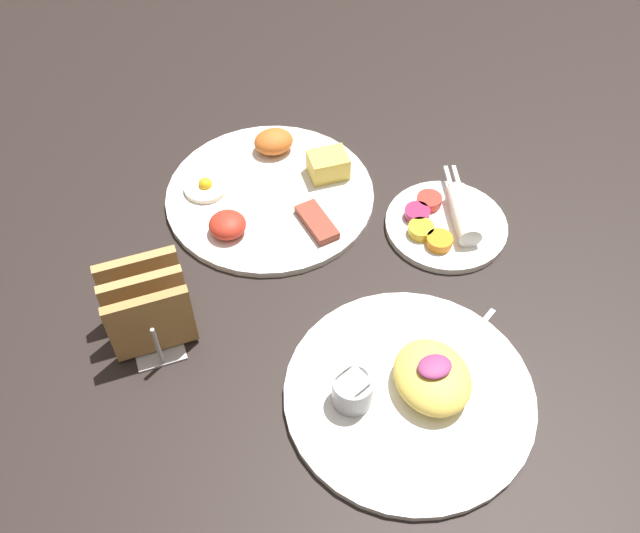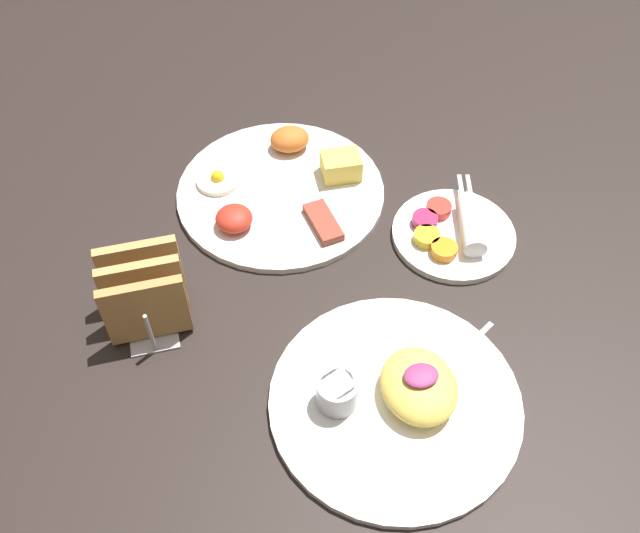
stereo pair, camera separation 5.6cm
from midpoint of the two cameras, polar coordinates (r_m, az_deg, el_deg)
name	(u,v)px [view 1 (the left image)]	position (r m, az deg, el deg)	size (l,w,h in m)	color
ground_plane	(323,288)	(0.94, -1.50, -1.78)	(3.00, 3.00, 0.00)	black
plate_breakfast	(271,191)	(1.05, -5.49, 6.01)	(0.30, 0.30, 0.05)	white
plate_condiments	(447,222)	(1.01, 8.53, 3.47)	(0.17, 0.18, 0.04)	white
plate_foreground	(411,389)	(0.84, 5.38, -9.84)	(0.29, 0.29, 0.06)	white
toast_rack	(147,306)	(0.89, -15.43, -3.17)	(0.10, 0.12, 0.10)	#B7B7BC
teaspoon	(457,353)	(0.89, 9.12, -6.92)	(0.12, 0.07, 0.01)	silver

